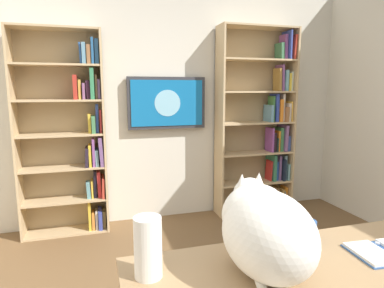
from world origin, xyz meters
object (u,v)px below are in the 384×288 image
at_px(bookshelf_right, 72,135).
at_px(wall_mounted_tv, 167,103).
at_px(cat, 264,227).
at_px(bookshelf_left, 263,124).
at_px(coffee_mug, 308,230).
at_px(paper_towel_roll, 148,247).

distance_m(bookshelf_right, wall_mounted_tv, 1.07).
bearing_deg(cat, bookshelf_left, -118.42).
height_order(bookshelf_left, cat, bookshelf_left).
bearing_deg(coffee_mug, bookshelf_left, -113.35).
relative_size(bookshelf_left, bookshelf_right, 1.06).
distance_m(bookshelf_left, coffee_mug, 2.49).
relative_size(bookshelf_right, cat, 3.52).
height_order(cat, paper_towel_roll, cat).
bearing_deg(paper_towel_roll, bookshelf_left, -126.93).
relative_size(bookshelf_right, wall_mounted_tv, 2.38).
height_order(wall_mounted_tv, paper_towel_roll, wall_mounted_tv).
bearing_deg(bookshelf_left, wall_mounted_tv, -3.99).
distance_m(cat, coffee_mug, 0.43).
xyz_separation_m(bookshelf_left, paper_towel_roll, (1.79, 2.38, -0.19)).
bearing_deg(bookshelf_right, coffee_mug, 118.08).
relative_size(bookshelf_right, paper_towel_roll, 8.50).
xyz_separation_m(cat, coffee_mug, (-0.36, -0.20, -0.14)).
height_order(bookshelf_right, coffee_mug, bookshelf_right).
bearing_deg(paper_towel_roll, bookshelf_right, -80.29).
distance_m(paper_towel_roll, coffee_mug, 0.82).
distance_m(cat, paper_towel_roll, 0.47).
relative_size(bookshelf_left, coffee_mug, 23.06).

